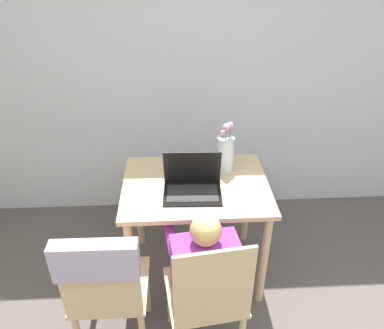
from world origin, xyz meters
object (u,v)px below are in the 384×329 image
(laptop, at_px, (192,183))
(flower_vase, at_px, (225,152))
(chair_spare, at_px, (103,280))
(person_seated, at_px, (203,262))
(chair_occupied, at_px, (207,298))
(water_bottle, at_px, (215,166))

(laptop, xyz_separation_m, flower_vase, (0.23, 0.23, 0.07))
(chair_spare, relative_size, laptop, 2.61)
(person_seated, bearing_deg, chair_spare, 5.43)
(chair_occupied, relative_size, flower_vase, 2.68)
(chair_occupied, distance_m, laptop, 0.66)
(laptop, distance_m, flower_vase, 0.33)
(person_seated, height_order, laptop, laptop)
(chair_occupied, xyz_separation_m, water_bottle, (0.11, 0.71, 0.36))
(chair_occupied, xyz_separation_m, laptop, (-0.05, 0.57, 0.33))
(chair_occupied, height_order, person_seated, person_seated)
(water_bottle, bearing_deg, laptop, -138.97)
(laptop, relative_size, flower_vase, 1.04)
(chair_occupied, height_order, chair_spare, chair_spare)
(chair_occupied, bearing_deg, laptop, -92.78)
(laptop, bearing_deg, chair_spare, -127.75)
(person_seated, xyz_separation_m, laptop, (-0.03, 0.45, 0.20))
(chair_spare, xyz_separation_m, flower_vase, (0.70, 0.79, 0.25))
(chair_occupied, relative_size, water_bottle, 4.75)
(chair_occupied, distance_m, chair_spare, 0.54)
(flower_vase, bearing_deg, water_bottle, -125.93)
(water_bottle, bearing_deg, flower_vase, 54.07)
(flower_vase, bearing_deg, chair_occupied, -102.56)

